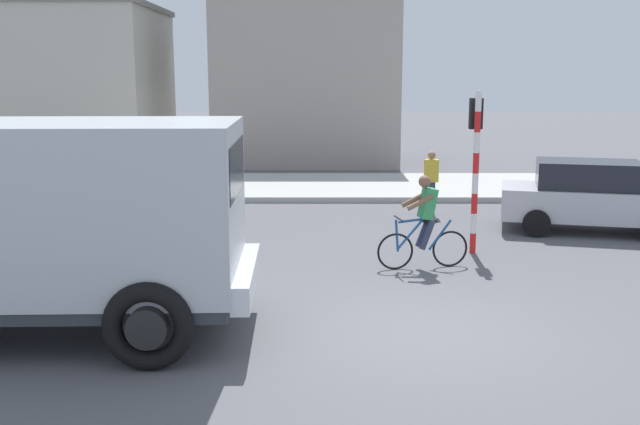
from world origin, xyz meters
TOP-DOWN VIEW (x-y plane):
  - ground_plane at (0.00, 0.00)m, footprint 120.00×120.00m
  - sidewalk_far at (0.00, 12.65)m, footprint 80.00×5.00m
  - truck_foreground at (-5.03, -0.11)m, footprint 5.49×2.97m
  - cyclist at (0.53, 3.33)m, footprint 1.70×0.56m
  - traffic_light_pole at (1.68, 4.58)m, footprint 0.24×0.43m
  - car_red_near at (-6.31, 5.63)m, footprint 4.14×2.16m
  - car_far_side at (4.75, 6.48)m, footprint 4.29×2.62m
  - pedestrian_near_kerb at (1.43, 8.43)m, footprint 0.34×0.22m
  - building_corner_left at (-12.42, 19.04)m, footprint 9.69×6.96m
  - building_mid_block at (-1.90, 19.70)m, footprint 7.16×5.32m

SIDE VIEW (x-z plane):
  - ground_plane at x=0.00m, z-range 0.00..0.00m
  - sidewalk_far at x=0.00m, z-range 0.00..0.16m
  - car_red_near at x=-6.31m, z-range 0.02..1.62m
  - car_far_side at x=4.75m, z-range 0.02..1.62m
  - pedestrian_near_kerb at x=1.43m, z-range 0.04..1.66m
  - cyclist at x=0.53m, z-range 0.00..1.72m
  - truck_foreground at x=-5.03m, z-range 0.22..3.12m
  - traffic_light_pole at x=1.68m, z-range 0.47..3.67m
  - building_corner_left at x=-12.42m, z-range 0.00..6.09m
  - building_mid_block at x=-1.90m, z-range 0.00..6.69m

